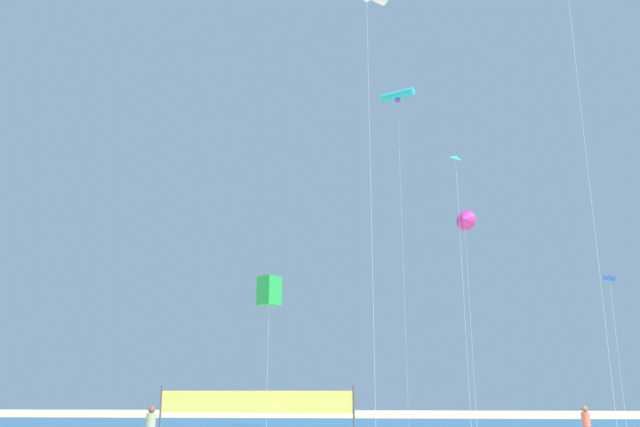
# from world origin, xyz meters

# --- Properties ---
(ocean_band) EXTENTS (120.00, 20.00, 0.01)m
(ocean_band) POSITION_xyz_m (0.00, 28.11, 0.00)
(ocean_band) COLOR #28608C
(ocean_band) RESTS_ON ground
(beachgoer_sage_shirt) EXTENTS (0.37, 0.37, 1.60)m
(beachgoer_sage_shirt) POSITION_xyz_m (-6.50, 8.90, 0.86)
(beachgoer_sage_shirt) COLOR navy
(beachgoer_sage_shirt) RESTS_ON ground
(beachgoer_coral_shirt) EXTENTS (0.36, 0.36, 1.56)m
(beachgoer_coral_shirt) POSITION_xyz_m (11.14, 12.58, 0.83)
(beachgoer_coral_shirt) COLOR #19727A
(beachgoer_coral_shirt) RESTS_ON ground
(volleyball_net) EXTENTS (8.47, 1.03, 2.40)m
(volleyball_net) POSITION_xyz_m (-2.84, 11.25, 1.64)
(volleyball_net) COLOR #4C4C51
(volleyball_net) RESTS_ON ground
(kite_cyan_tube) EXTENTS (2.06, 1.33, 19.56)m
(kite_cyan_tube) POSITION_xyz_m (4.02, 19.00, 19.24)
(kite_cyan_tube) COLOR silver
(kite_cyan_tube) RESTS_ON ground
(kite_green_box) EXTENTS (1.17, 1.17, 7.35)m
(kite_green_box) POSITION_xyz_m (-2.58, 12.92, 6.68)
(kite_green_box) COLOR silver
(kite_green_box) RESTS_ON ground
(kite_cyan_diamond) EXTENTS (0.83, 0.83, 12.18)m
(kite_cyan_diamond) POSITION_xyz_m (5.98, 10.01, 11.79)
(kite_cyan_diamond) COLOR silver
(kite_cyan_diamond) RESTS_ON ground
(kite_magenta_delta) EXTENTS (1.15, 0.91, 11.32)m
(kite_magenta_delta) POSITION_xyz_m (7.12, 16.21, 10.77)
(kite_magenta_delta) COLOR silver
(kite_magenta_delta) RESTS_ON ground
(kite_blue_diamond) EXTENTS (0.69, 0.68, 6.98)m
(kite_blue_diamond) POSITION_xyz_m (12.28, 11.15, 6.74)
(kite_blue_diamond) COLOR silver
(kite_blue_diamond) RESTS_ON ground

